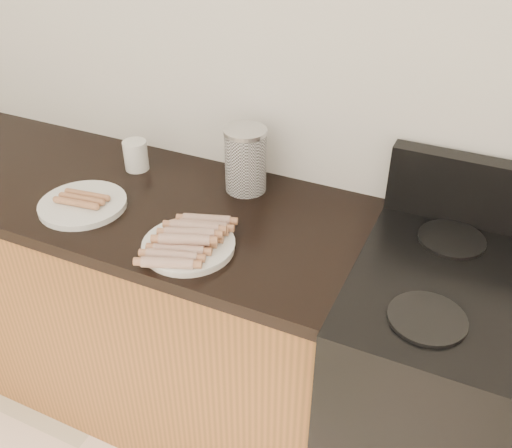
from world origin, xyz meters
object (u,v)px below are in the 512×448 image
at_px(main_plate, 189,247).
at_px(mug, 136,155).
at_px(canister, 246,160).
at_px(stove, 472,416).
at_px(side_plate, 83,204).

bearing_deg(main_plate, mug, 140.57).
bearing_deg(main_plate, canister, 89.92).
relative_size(stove, mug, 9.18).
bearing_deg(stove, mug, 172.13).
height_order(canister, mug, canister).
height_order(main_plate, side_plate, side_plate).
bearing_deg(side_plate, mug, 87.97).
relative_size(main_plate, canister, 1.21).
xyz_separation_m(side_plate, canister, (0.40, 0.30, 0.09)).
distance_m(main_plate, mug, 0.50).
distance_m(main_plate, canister, 0.36).
distance_m(side_plate, mug, 0.27).
height_order(stove, mug, mug).
bearing_deg(mug, canister, 5.12).
bearing_deg(side_plate, main_plate, -7.06).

